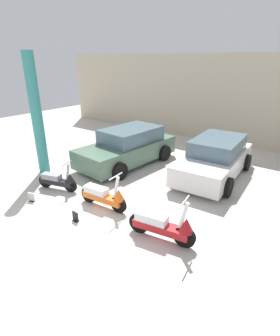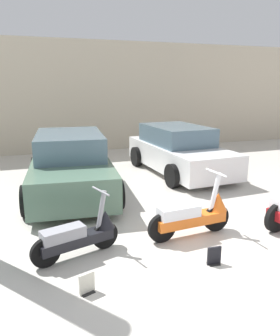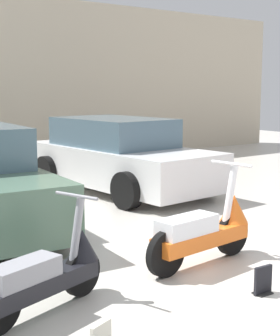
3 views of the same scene
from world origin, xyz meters
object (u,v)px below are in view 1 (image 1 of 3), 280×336
(car_rear_left, at_px, (128,147))
(car_rear_center, at_px, (215,158))
(scooter_front_right, at_px, (105,196))
(placard_near_right_scooter, at_px, (75,217))
(scooter_front_left, at_px, (59,180))
(scooter_front_center, at_px, (164,225))
(support_column_side, at_px, (37,116))
(placard_near_left_scooter, at_px, (31,197))

(car_rear_left, distance_m, car_rear_center, 3.22)
(scooter_front_right, distance_m, placard_near_right_scooter, 0.95)
(car_rear_left, bearing_deg, scooter_front_left, 0.54)
(scooter_front_right, distance_m, scooter_front_center, 2.01)
(scooter_front_right, height_order, car_rear_center, car_rear_center)
(car_rear_left, bearing_deg, scooter_front_right, 33.80)
(scooter_front_center, bearing_deg, support_column_side, 163.65)
(scooter_front_left, relative_size, support_column_side, 0.33)
(scooter_front_left, xyz_separation_m, scooter_front_center, (3.85, -0.15, 0.06))
(scooter_front_left, height_order, placard_near_left_scooter, scooter_front_left)
(scooter_front_right, xyz_separation_m, car_rear_center, (1.50, 3.80, 0.25))
(placard_near_left_scooter, bearing_deg, placard_near_right_scooter, 2.75)
(scooter_front_center, distance_m, support_column_side, 5.71)
(scooter_front_left, bearing_deg, placard_near_right_scooter, -42.83)
(scooter_front_right, height_order, placard_near_left_scooter, scooter_front_right)
(scooter_front_left, relative_size, placard_near_left_scooter, 4.99)
(car_rear_center, height_order, placard_near_right_scooter, car_rear_center)
(car_rear_center, distance_m, placard_near_left_scooter, 5.91)
(car_rear_left, height_order, support_column_side, support_column_side)
(scooter_front_left, xyz_separation_m, placard_near_left_scooter, (-0.07, -0.91, -0.22))
(car_rear_left, bearing_deg, scooter_front_center, 53.85)
(scooter_front_center, relative_size, car_rear_center, 0.40)
(scooter_front_left, bearing_deg, car_rear_center, 32.17)
(car_rear_center, relative_size, placard_near_left_scooter, 15.08)
(scooter_front_left, xyz_separation_m, support_column_side, (-1.58, 0.57, 1.66))
(scooter_front_right, relative_size, placard_near_left_scooter, 5.75)
(scooter_front_left, bearing_deg, scooter_front_center, -19.13)
(scooter_front_left, xyz_separation_m, scooter_front_right, (1.86, 0.08, 0.04))
(car_rear_center, bearing_deg, scooter_front_center, 3.38)
(scooter_front_center, height_order, car_rear_center, car_rear_center)
(car_rear_left, relative_size, support_column_side, 1.03)
(scooter_front_left, height_order, car_rear_center, car_rear_center)
(scooter_front_center, relative_size, placard_near_left_scooter, 6.06)
(placard_near_left_scooter, xyz_separation_m, placard_near_right_scooter, (1.77, 0.08, 0.00))
(car_rear_left, relative_size, car_rear_center, 1.05)
(car_rear_left, distance_m, support_column_side, 3.35)
(scooter_front_left, height_order, scooter_front_center, scooter_front_center)
(scooter_front_center, xyz_separation_m, support_column_side, (-5.43, 0.72, 1.60))
(placard_near_left_scooter, bearing_deg, car_rear_left, 85.32)
(car_rear_center, height_order, placard_near_left_scooter, car_rear_center)
(scooter_front_left, xyz_separation_m, car_rear_left, (0.25, 3.03, 0.32))
(car_rear_center, relative_size, placard_near_right_scooter, 15.08)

